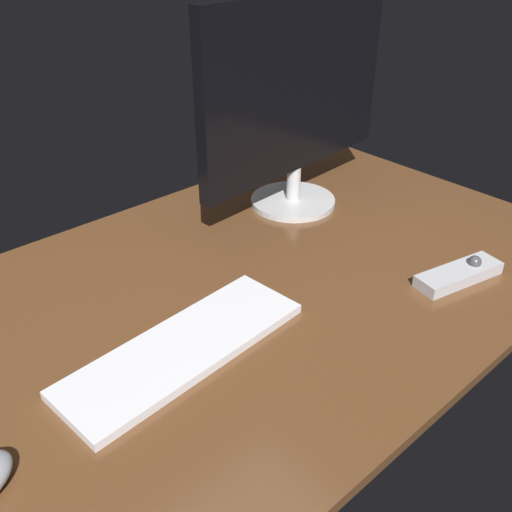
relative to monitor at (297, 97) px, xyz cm
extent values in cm
cube|color=brown|center=(-31.24, -18.09, -26.41)|extent=(140.00, 84.00, 2.00)
cylinder|color=silver|center=(0.00, 0.00, -24.73)|extent=(19.91, 19.91, 1.36)
cylinder|color=silver|center=(0.00, 0.00, -20.09)|extent=(3.27, 3.27, 7.93)
cube|color=black|center=(0.00, 0.00, 2.52)|extent=(55.19, 6.62, 37.29)
cube|color=white|center=(-50.73, -25.73, -24.64)|extent=(42.71, 16.88, 1.54)
cube|color=#B7B7BC|center=(-0.02, -43.95, -24.23)|extent=(18.79, 9.23, 2.37)
sphere|color=#3F3F44|center=(3.72, -44.78, -22.61)|extent=(2.50, 2.50, 2.50)
camera|label=1|loc=(-89.62, -85.65, 35.66)|focal=40.56mm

